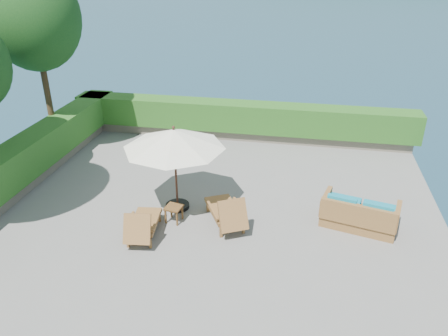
% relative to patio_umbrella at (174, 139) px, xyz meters
% --- Properties ---
extents(ground, '(12.00, 12.00, 0.00)m').
position_rel_patio_umbrella_xyz_m(ground, '(0.90, -0.41, -1.97)').
color(ground, slate).
rests_on(ground, ground).
extents(foundation, '(12.00, 12.00, 3.00)m').
position_rel_patio_umbrella_xyz_m(foundation, '(0.90, -0.41, -3.52)').
color(foundation, '#5E544A').
rests_on(foundation, ocean).
extents(ocean, '(600.00, 600.00, 0.00)m').
position_rel_patio_umbrella_xyz_m(ocean, '(0.90, -0.41, -4.97)').
color(ocean, '#152E42').
rests_on(ocean, ground).
extents(planter_wall_far, '(12.00, 0.60, 0.36)m').
position_rel_patio_umbrella_xyz_m(planter_wall_far, '(0.90, 5.19, -1.79)').
color(planter_wall_far, '#6E6858').
rests_on(planter_wall_far, ground).
extents(planter_wall_left, '(0.60, 12.00, 0.36)m').
position_rel_patio_umbrella_xyz_m(planter_wall_left, '(-4.70, -0.41, -1.79)').
color(planter_wall_left, '#6E6858').
rests_on(planter_wall_left, ground).
extents(hedge_far, '(12.40, 0.90, 1.00)m').
position_rel_patio_umbrella_xyz_m(hedge_far, '(0.90, 5.19, -1.12)').
color(hedge_far, '#204C15').
rests_on(hedge_far, planter_wall_far).
extents(hedge_left, '(0.90, 12.40, 1.00)m').
position_rel_patio_umbrella_xyz_m(hedge_left, '(-4.70, -0.41, -1.12)').
color(hedge_left, '#204C15').
rests_on(hedge_left, planter_wall_left).
extents(tree_far, '(2.80, 2.80, 6.03)m').
position_rel_patio_umbrella_xyz_m(tree_far, '(-5.10, 2.79, 2.43)').
color(tree_far, '#3C2C17').
rests_on(tree_far, ground).
extents(patio_umbrella, '(2.94, 2.94, 2.34)m').
position_rel_patio_umbrella_xyz_m(patio_umbrella, '(0.00, 0.00, 0.00)').
color(patio_umbrella, black).
rests_on(patio_umbrella, ground).
extents(lounge_left, '(0.81, 1.58, 0.87)m').
position_rel_patio_umbrella_xyz_m(lounge_left, '(-0.42, -1.48, -1.61)').
color(lounge_left, brown).
rests_on(lounge_left, ground).
extents(lounge_right, '(1.36, 1.77, 0.95)m').
position_rel_patio_umbrella_xyz_m(lounge_right, '(1.45, -0.59, -1.58)').
color(lounge_right, brown).
rests_on(lounge_right, ground).
extents(side_table, '(0.46, 0.46, 0.43)m').
position_rel_patio_umbrella_xyz_m(side_table, '(0.11, -0.67, -1.62)').
color(side_table, brown).
rests_on(side_table, ground).
extents(wicker_loveseat, '(1.99, 1.34, 0.89)m').
position_rel_patio_umbrella_xyz_m(wicker_loveseat, '(4.67, -0.07, -1.63)').
color(wicker_loveseat, brown).
rests_on(wicker_loveseat, ground).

